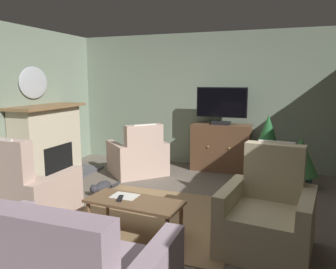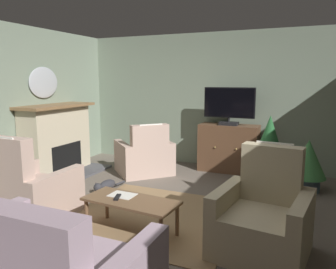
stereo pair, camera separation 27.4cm
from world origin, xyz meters
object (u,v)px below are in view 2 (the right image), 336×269
at_px(coffee_table, 131,204).
at_px(tv_remote, 117,197).
at_px(wall_mirror_oval, 44,83).
at_px(armchair_by_fireplace, 30,192).
at_px(cat, 106,186).
at_px(armchair_angled_to_table, 262,220).
at_px(fireplace, 58,141).
at_px(tv_cabinet, 228,149).
at_px(armchair_facing_sofa, 145,157).
at_px(television, 229,105).
at_px(potted_plant_leafy_by_curtain, 308,163).
at_px(folded_newspaper, 122,195).
at_px(potted_plant_on_hearth_side, 268,160).

relative_size(coffee_table, tv_remote, 6.64).
relative_size(wall_mirror_oval, armchair_by_fireplace, 0.63).
bearing_deg(cat, armchair_angled_to_table, -19.96).
relative_size(fireplace, tv_cabinet, 1.42).
xyz_separation_m(tv_remote, armchair_facing_sofa, (-0.82, 2.24, -0.11)).
height_order(tv_cabinet, television, television).
xyz_separation_m(wall_mirror_oval, armchair_by_fireplace, (1.31, -1.70, -1.35)).
xyz_separation_m(tv_cabinet, cat, (-1.49, -1.92, -0.34)).
bearing_deg(television, potted_plant_leafy_by_curtain, -22.15).
distance_m(coffee_table, cat, 1.56).
bearing_deg(wall_mirror_oval, tv_cabinet, 24.93).
bearing_deg(television, tv_cabinet, 90.00).
bearing_deg(folded_newspaper, cat, 133.71).
distance_m(television, potted_plant_leafy_by_curtain, 1.72).
bearing_deg(armchair_angled_to_table, television, 110.24).
distance_m(tv_cabinet, tv_remote, 3.08).
relative_size(tv_cabinet, armchair_facing_sofa, 0.87).
height_order(tv_cabinet, tv_remote, tv_cabinet).
xyz_separation_m(fireplace, television, (2.86, 1.39, 0.65)).
xyz_separation_m(coffee_table, armchair_by_fireplace, (-1.39, -0.13, -0.02)).
relative_size(fireplace, television, 1.65).
relative_size(fireplace, tv_remote, 9.18).
height_order(armchair_by_fireplace, cat, armchair_by_fireplace).
xyz_separation_m(folded_newspaper, armchair_by_fireplace, (-1.23, -0.22, -0.07)).
height_order(coffee_table, folded_newspaper, folded_newspaper).
distance_m(armchair_facing_sofa, potted_plant_on_hearth_side, 2.58).
distance_m(fireplace, armchair_facing_sofa, 1.64).
relative_size(armchair_angled_to_table, potted_plant_on_hearth_side, 0.83).
bearing_deg(armchair_angled_to_table, cat, 160.04).
distance_m(armchair_facing_sofa, potted_plant_leafy_by_curtain, 2.80).
bearing_deg(potted_plant_on_hearth_side, tv_cabinet, 117.27).
height_order(folded_newspaper, cat, folded_newspaper).
relative_size(wall_mirror_oval, coffee_table, 0.62).
relative_size(fireplace, armchair_angled_to_table, 1.44).
bearing_deg(television, fireplace, -154.08).
height_order(armchair_angled_to_table, armchair_facing_sofa, armchair_angled_to_table).
height_order(fireplace, tv_remote, fireplace).
height_order(television, armchair_angled_to_table, television).
relative_size(armchair_facing_sofa, potted_plant_on_hearth_side, 0.98).
relative_size(armchair_by_fireplace, armchair_facing_sofa, 0.87).
xyz_separation_m(tv_remote, cat, (-0.92, 1.11, -0.32)).
xyz_separation_m(tv_remote, armchair_angled_to_table, (1.59, 0.20, -0.07)).
distance_m(tv_cabinet, coffee_table, 3.04).
bearing_deg(armchair_by_fireplace, coffee_table, 5.51).
distance_m(wall_mirror_oval, armchair_by_fireplace, 2.54).
distance_m(armchair_by_fireplace, potted_plant_on_hearth_side, 3.06).
xyz_separation_m(wall_mirror_oval, armchair_facing_sofa, (1.72, 0.65, -1.38)).
bearing_deg(fireplace, armchair_angled_to_table, -19.71).
bearing_deg(armchair_angled_to_table, armchair_by_fireplace, -173.66).
bearing_deg(wall_mirror_oval, folded_newspaper, -30.33).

